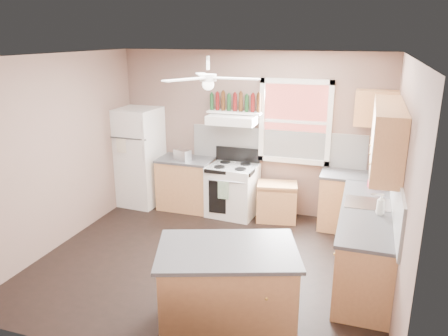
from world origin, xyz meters
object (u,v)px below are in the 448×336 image
(toaster, at_px, (182,155))
(stove, at_px, (233,190))
(cart, at_px, (277,202))
(island, at_px, (227,290))
(refrigerator, at_px, (138,157))

(toaster, height_order, stove, toaster)
(stove, relative_size, cart, 1.35)
(toaster, distance_m, island, 3.33)
(toaster, relative_size, stove, 0.33)
(cart, bearing_deg, toaster, 171.83)
(stove, bearing_deg, cart, 5.03)
(toaster, height_order, island, toaster)
(refrigerator, height_order, toaster, refrigerator)
(refrigerator, relative_size, stove, 2.01)
(refrigerator, xyz_separation_m, toaster, (0.88, -0.06, 0.13))
(toaster, distance_m, stove, 1.04)
(toaster, bearing_deg, stove, 26.32)
(cart, xyz_separation_m, island, (0.07, -2.87, 0.11))
(refrigerator, distance_m, stove, 1.80)
(cart, bearing_deg, refrigerator, 169.66)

